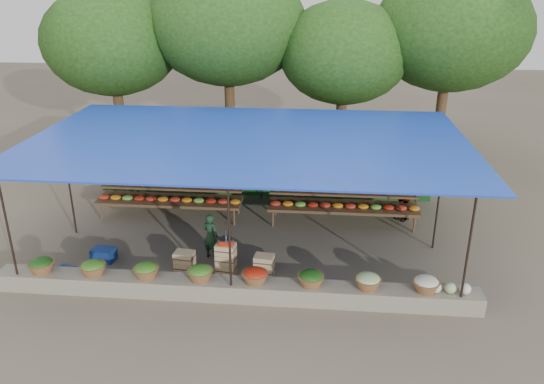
# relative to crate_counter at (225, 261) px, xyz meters

# --- Properties ---
(ground) EXTENTS (60.00, 60.00, 0.00)m
(ground) POSITION_rel_crate_counter_xyz_m (0.34, 1.75, -0.31)
(ground) COLOR brown
(ground) RESTS_ON ground
(stone_curb) EXTENTS (10.60, 0.55, 0.40)m
(stone_curb) POSITION_rel_crate_counter_xyz_m (0.34, -1.00, -0.11)
(stone_curb) COLOR #726C5B
(stone_curb) RESTS_ON ground
(stall_canopy) EXTENTS (10.80, 6.60, 2.82)m
(stall_canopy) POSITION_rel_crate_counter_xyz_m (0.34, 1.82, 2.36)
(stall_canopy) COLOR black
(stall_canopy) RESTS_ON ground
(produce_baskets) EXTENTS (8.98, 0.58, 0.34)m
(produce_baskets) POSITION_rel_crate_counter_xyz_m (0.24, -1.00, 0.25)
(produce_baskets) COLOR brown
(produce_baskets) RESTS_ON stone_curb
(netting_backdrop) EXTENTS (10.60, 0.06, 2.50)m
(netting_backdrop) POSITION_rel_crate_counter_xyz_m (0.34, 4.90, 0.94)
(netting_backdrop) COLOR #1B4B1C
(netting_backdrop) RESTS_ON ground
(tree_row) EXTENTS (16.51, 5.50, 7.12)m
(tree_row) POSITION_rel_crate_counter_xyz_m (0.85, 7.83, 4.39)
(tree_row) COLOR #3D2D16
(tree_row) RESTS_ON ground
(fruit_table_left) EXTENTS (4.21, 0.95, 0.93)m
(fruit_table_left) POSITION_rel_crate_counter_xyz_m (-2.15, 3.10, 0.30)
(fruit_table_left) COLOR #462B1C
(fruit_table_left) RESTS_ON ground
(fruit_table_right) EXTENTS (4.21, 0.95, 0.93)m
(fruit_table_right) POSITION_rel_crate_counter_xyz_m (2.85, 3.10, 0.30)
(fruit_table_right) COLOR #462B1C
(fruit_table_right) RESTS_ON ground
(crate_counter) EXTENTS (2.39, 0.39, 0.77)m
(crate_counter) POSITION_rel_crate_counter_xyz_m (0.00, 0.00, 0.00)
(crate_counter) COLOR tan
(crate_counter) RESTS_ON ground
(weighing_scale) EXTENTS (0.32, 0.32, 0.34)m
(weighing_scale) POSITION_rel_crate_counter_xyz_m (0.05, 0.00, 0.54)
(weighing_scale) COLOR red
(weighing_scale) RESTS_ON crate_counter
(vendor_seated) EXTENTS (0.51, 0.42, 1.18)m
(vendor_seated) POSITION_rel_crate_counter_xyz_m (-0.47, 0.71, 0.28)
(vendor_seated) COLOR #18351F
(vendor_seated) RESTS_ON ground
(customer_left) EXTENTS (0.82, 0.68, 1.52)m
(customer_left) POSITION_rel_crate_counter_xyz_m (-3.61, 4.06, 0.45)
(customer_left) COLOR slate
(customer_left) RESTS_ON ground
(customer_mid) EXTENTS (1.38, 1.23, 1.86)m
(customer_mid) POSITION_rel_crate_counter_xyz_m (1.56, 4.01, 0.62)
(customer_mid) COLOR slate
(customer_mid) RESTS_ON ground
(customer_right) EXTENTS (0.93, 0.87, 1.54)m
(customer_right) POSITION_rel_crate_counter_xyz_m (4.57, 3.50, 0.46)
(customer_right) COLOR slate
(customer_right) RESTS_ON ground
(blue_crate_front) EXTENTS (0.64, 0.54, 0.33)m
(blue_crate_front) POSITION_rel_crate_counter_xyz_m (-3.53, -0.75, -0.14)
(blue_crate_front) COLOR navy
(blue_crate_front) RESTS_ON ground
(blue_crate_back) EXTENTS (0.59, 0.46, 0.32)m
(blue_crate_back) POSITION_rel_crate_counter_xyz_m (-3.09, 0.31, -0.15)
(blue_crate_back) COLOR navy
(blue_crate_back) RESTS_ON ground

